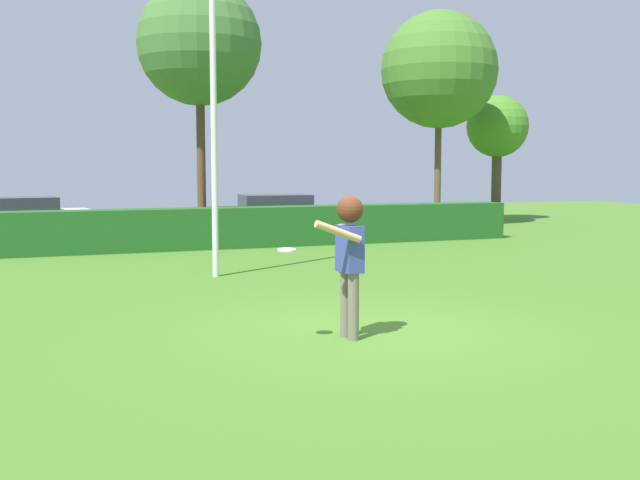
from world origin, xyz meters
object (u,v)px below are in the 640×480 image
(frisbee, at_px, (287,250))
(parked_car_black, at_px, (275,212))
(person, at_px, (349,248))
(lamppost, at_px, (213,79))
(oak_tree, at_px, (439,70))
(willow_tree, at_px, (199,44))
(maple_tree, at_px, (497,128))
(parked_car_white, at_px, (18,216))

(frisbee, xyz_separation_m, parked_car_black, (4.82, 15.00, -0.46))
(person, distance_m, lamppost, 6.53)
(person, bearing_deg, frisbee, 177.60)
(frisbee, xyz_separation_m, oak_tree, (11.38, 15.82, 4.51))
(frisbee, xyz_separation_m, willow_tree, (2.66, 16.22, 4.99))
(person, relative_size, maple_tree, 0.36)
(willow_tree, bearing_deg, frisbee, -99.32)
(parked_car_white, bearing_deg, willow_tree, 4.83)
(parked_car_white, bearing_deg, person, -76.37)
(lamppost, bearing_deg, frisbee, -95.57)
(person, height_order, frisbee, person)
(lamppost, bearing_deg, maple_tree, 38.57)
(parked_car_white, distance_m, parked_car_black, 7.87)
(maple_tree, bearing_deg, lamppost, -141.43)
(willow_tree, height_order, maple_tree, willow_tree)
(willow_tree, bearing_deg, parked_car_black, -29.66)
(oak_tree, bearing_deg, parked_car_white, -179.70)
(lamppost, xyz_separation_m, oak_tree, (10.80, 9.91, 1.82))
(willow_tree, xyz_separation_m, maple_tree, (12.44, 1.27, -2.41))
(person, xyz_separation_m, parked_car_white, (-3.83, 15.78, -0.45))
(maple_tree, bearing_deg, person, -129.20)
(parked_car_white, height_order, oak_tree, oak_tree)
(frisbee, height_order, lamppost, lamppost)
(parked_car_black, distance_m, maple_tree, 11.01)
(person, xyz_separation_m, oak_tree, (10.57, 15.85, 4.52))
(lamppost, xyz_separation_m, parked_car_white, (-3.60, 9.83, -3.14))
(lamppost, bearing_deg, oak_tree, 42.53)
(parked_car_white, bearing_deg, maple_tree, 5.52)
(oak_tree, bearing_deg, lamppost, -137.47)
(lamppost, relative_size, parked_car_white, 1.61)
(oak_tree, bearing_deg, parked_car_black, -172.86)
(lamppost, height_order, oak_tree, oak_tree)
(lamppost, bearing_deg, parked_car_white, 110.09)
(willow_tree, distance_m, oak_tree, 8.74)
(person, relative_size, frisbee, 8.05)
(frisbee, relative_size, maple_tree, 0.04)
(person, bearing_deg, maple_tree, 50.80)
(parked_car_white, bearing_deg, oak_tree, 0.30)
(person, distance_m, maple_tree, 22.77)
(willow_tree, bearing_deg, lamppost, -101.44)
(lamppost, height_order, parked_car_black, lamppost)
(parked_car_white, xyz_separation_m, parked_car_black, (7.84, -0.75, 0.00))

